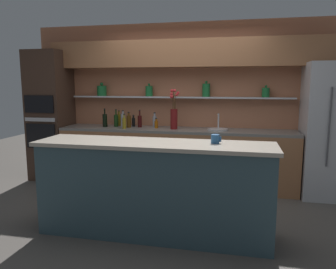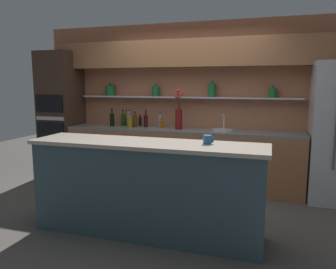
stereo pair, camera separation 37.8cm
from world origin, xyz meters
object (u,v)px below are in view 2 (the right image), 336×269
bottle_spirit_3 (129,120)px  oven_tower (61,115)px  flower_vase (179,115)px  bottle_sauce_5 (162,124)px  bottle_wine_9 (123,120)px  bottle_wine_6 (146,121)px  bottle_oil_2 (130,122)px  coffee_mug (207,140)px  bottle_spirit_1 (135,121)px  bottle_wine_4 (112,119)px  sink_fixture (223,129)px  bottle_spirit_8 (160,121)px  bottle_sauce_7 (140,121)px  bottle_oil_0 (126,119)px

bottle_spirit_3 → oven_tower: bearing=179.5°
oven_tower → flower_vase: bearing=-0.8°
bottle_sauce_5 → bottle_wine_9: bearing=174.3°
bottle_wine_6 → bottle_spirit_3: bearing=-162.5°
bottle_oil_2 → bottle_wine_9: size_ratio=0.82×
flower_vase → bottle_wine_6: 0.61m
oven_tower → bottle_oil_2: bearing=-6.3°
bottle_spirit_3 → coffee_mug: bottle_spirit_3 is taller
bottle_spirit_3 → flower_vase: bearing=-1.3°
bottle_spirit_1 → bottle_wine_4: size_ratio=0.83×
sink_fixture → bottle_spirit_1: (-1.44, -0.02, 0.08)m
bottle_oil_2 → bottle_wine_4: bottle_wine_4 is taller
bottle_sauce_5 → coffee_mug: bearing=-58.0°
flower_vase → sink_fixture: size_ratio=1.98×
flower_vase → bottle_sauce_5: 0.34m
coffee_mug → bottle_oil_2: bearing=135.1°
bottle_spirit_8 → bottle_wine_9: (-0.67, 0.01, 0.00)m
bottle_wine_9 → oven_tower: bearing=-176.0°
bottle_wine_4 → oven_tower: bearing=179.7°
coffee_mug → bottle_wine_4: bearing=138.9°
oven_tower → flower_vase: 2.16m
bottle_wine_9 → coffee_mug: size_ratio=2.68×
bottle_spirit_1 → bottle_wine_6: size_ratio=0.89×
bottle_sauce_7 → bottle_spirit_8: (0.38, -0.07, 0.02)m
bottle_sauce_7 → bottle_spirit_8: size_ratio=0.78×
flower_vase → bottle_spirit_1: size_ratio=2.47×
bottle_spirit_1 → bottle_wine_4: (-0.42, 0.00, 0.01)m
bottle_sauce_7 → bottle_wine_9: bottle_wine_9 is taller
oven_tower → bottle_wine_9: bearing=4.0°
bottle_spirit_1 → bottle_wine_9: bearing=160.7°
bottle_spirit_1 → coffee_mug: size_ratio=2.36×
bottle_spirit_1 → coffee_mug: 2.27m
bottle_oil_2 → bottle_sauce_7: bearing=78.9°
oven_tower → bottle_oil_2: size_ratio=9.18×
bottle_sauce_7 → bottle_oil_0: bearing=172.1°
bottle_wine_4 → bottle_sauce_5: (0.87, 0.02, -0.05)m
coffee_mug → bottle_sauce_5: bearing=122.0°
bottle_oil_0 → bottle_spirit_8: bearing=-9.3°
bottle_sauce_5 → bottle_wine_4: bearing=-178.9°
bottle_spirit_8 → bottle_wine_4: bearing=-174.6°
bottle_sauce_5 → bottle_wine_6: size_ratio=0.57×
bottle_sauce_5 → bottle_wine_6: bearing=168.4°
sink_fixture → bottle_wine_9: (-1.69, 0.07, 0.08)m
sink_fixture → bottle_spirit_1: 1.44m
bottle_sauce_7 → bottle_wine_6: bearing=-28.5°
bottle_spirit_1 → bottle_wine_4: 0.42m
bottle_oil_2 → coffee_mug: bearing=-44.9°
sink_fixture → coffee_mug: (0.08, -1.70, 0.12)m
flower_vase → coffee_mug: bearing=-65.2°
bottle_spirit_3 → bottle_wine_6: size_ratio=0.98×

